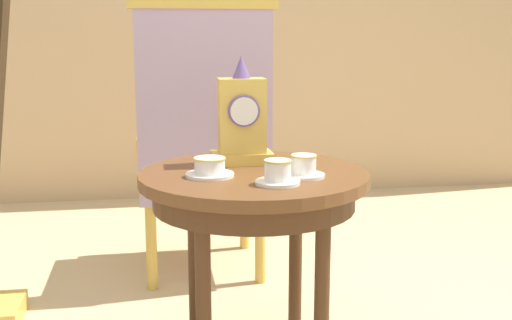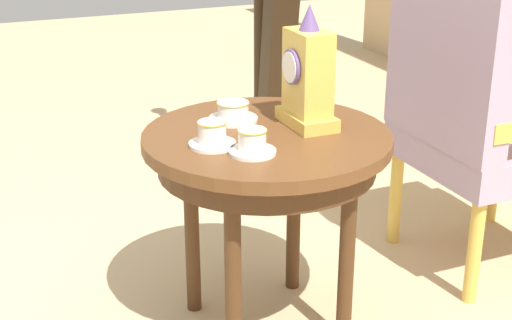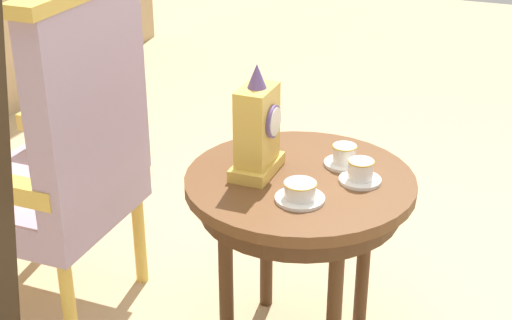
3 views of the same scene
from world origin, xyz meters
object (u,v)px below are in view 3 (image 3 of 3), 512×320
at_px(teacup_center, 344,156).
at_px(armchair, 64,153).
at_px(teacup_right, 361,172).
at_px(side_table, 299,200).
at_px(teacup_left, 300,192).
at_px(mantel_clock, 257,130).

relative_size(teacup_center, armchair, 0.11).
distance_m(teacup_right, teacup_center, 0.12).
bearing_deg(side_table, teacup_right, -77.58).
distance_m(teacup_center, armchair, 0.88).
xyz_separation_m(teacup_left, teacup_center, (0.26, -0.05, 0.00)).
xyz_separation_m(side_table, mantel_clock, (-0.02, 0.13, 0.21)).
xyz_separation_m(side_table, teacup_center, (0.13, -0.10, 0.10)).
distance_m(side_table, mantel_clock, 0.25).
bearing_deg(teacup_center, teacup_right, -140.48).
bearing_deg(mantel_clock, teacup_center, -57.10).
bearing_deg(teacup_right, armchair, 97.80).
bearing_deg(armchair, teacup_center, -75.76).
bearing_deg(armchair, teacup_right, -82.20).
height_order(side_table, mantel_clock, mantel_clock).
height_order(teacup_center, armchair, armchair).
height_order(teacup_left, mantel_clock, mantel_clock).
xyz_separation_m(side_table, armchair, (-0.09, 0.76, 0.06)).
bearing_deg(armchair, mantel_clock, -83.48).
height_order(side_table, teacup_left, teacup_left).
xyz_separation_m(side_table, teacup_right, (0.04, -0.17, 0.11)).
xyz_separation_m(teacup_center, mantel_clock, (-0.14, 0.22, 0.11)).
bearing_deg(teacup_center, mantel_clock, 122.90).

